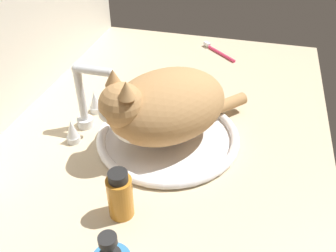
{
  "coord_description": "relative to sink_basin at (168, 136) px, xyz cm",
  "views": [
    {
      "loc": [
        -69.25,
        -18.17,
        57.88
      ],
      "look_at": [
        -3.75,
        -1.0,
        7.0
      ],
      "focal_mm": 38.48,
      "sensor_mm": 36.0,
      "label": 1
    }
  ],
  "objects": [
    {
      "name": "countertop",
      "position": [
        3.75,
        1.0,
        -2.4
      ],
      "size": [
        119.81,
        78.66,
        3.0
      ],
      "primitive_type": "cube",
      "color": "#CCB793",
      "rests_on": "ground"
    },
    {
      "name": "toothbrush",
      "position": [
        50.33,
        -4.8,
        -0.27
      ],
      "size": [
        11.68,
        12.64,
        1.7
      ],
      "color": "#D83359",
      "rests_on": "countertop"
    },
    {
      "name": "backsplash_wall",
      "position": [
        3.75,
        41.53,
        13.2
      ],
      "size": [
        119.81,
        2.4,
        34.19
      ],
      "primitive_type": "cube",
      "color": "silver",
      "rests_on": "ground"
    },
    {
      "name": "sink_basin",
      "position": [
        0.0,
        0.0,
        0.0
      ],
      "size": [
        34.23,
        34.23,
        2.07
      ],
      "color": "white",
      "rests_on": "countertop"
    },
    {
      "name": "faucet",
      "position": [
        0.0,
        20.73,
        5.99
      ],
      "size": [
        16.25,
        11.34,
        17.39
      ],
      "color": "silver",
      "rests_on": "countertop"
    },
    {
      "name": "cat",
      "position": [
        -1.15,
        1.06,
        9.22
      ],
      "size": [
        35.81,
        34.31,
        18.86
      ],
      "color": "tan",
      "rests_on": "sink_basin"
    },
    {
      "name": "amber_bottle",
      "position": [
        -23.96,
        2.85,
        4.04
      ],
      "size": [
        4.82,
        4.82,
        10.58
      ],
      "color": "#C67A23",
      "rests_on": "countertop"
    }
  ]
}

